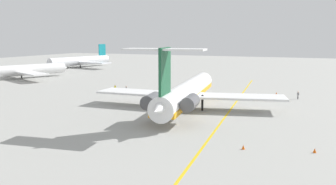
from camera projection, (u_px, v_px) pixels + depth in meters
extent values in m
plane|color=#9E9E99|center=(256.00, 108.00, 68.08)|extent=(356.32, 356.32, 0.00)
cylinder|color=white|center=(187.00, 92.00, 67.63)|extent=(36.47, 8.65, 3.87)
cone|color=white|center=(204.00, 80.00, 84.91)|extent=(4.49, 4.22, 3.71)
cone|color=white|center=(160.00, 108.00, 50.29)|extent=(6.03, 4.01, 3.29)
cube|color=orange|center=(187.00, 96.00, 67.77)|extent=(35.68, 8.62, 0.85)
cube|color=white|center=(139.00, 92.00, 71.11)|extent=(6.50, 16.29, 0.39)
cube|color=white|center=(241.00, 97.00, 65.90)|extent=(9.68, 17.09, 0.39)
cylinder|color=#515156|center=(152.00, 101.00, 56.49)|extent=(5.09, 2.87, 2.24)
cube|color=white|center=(156.00, 101.00, 56.31)|extent=(3.04, 1.61, 0.46)
cylinder|color=#515156|center=(190.00, 103.00, 54.87)|extent=(5.09, 2.87, 2.24)
cube|color=white|center=(186.00, 102.00, 55.04)|extent=(3.04, 1.61, 0.46)
cube|color=#195133|center=(165.00, 71.00, 51.82)|extent=(5.24, 1.08, 6.85)
cube|color=white|center=(144.00, 49.00, 51.75)|extent=(4.34, 6.07, 0.27)
cube|color=white|center=(185.00, 50.00, 50.14)|extent=(4.34, 6.07, 0.27)
cylinder|color=black|center=(198.00, 92.00, 78.47)|extent=(0.43, 0.43, 2.93)
cylinder|color=black|center=(170.00, 101.00, 67.56)|extent=(0.43, 0.43, 2.93)
cylinder|color=black|center=(202.00, 103.00, 65.94)|extent=(0.43, 0.43, 2.93)
cylinder|color=white|center=(21.00, 70.00, 115.73)|extent=(28.53, 14.94, 3.53)
cone|color=white|center=(63.00, 68.00, 125.83)|extent=(3.98, 4.23, 3.36)
cube|color=white|center=(11.00, 70.00, 121.86)|extent=(10.06, 14.42, 0.42)
cube|color=white|center=(32.00, 73.00, 109.72)|extent=(10.06, 14.42, 0.42)
cylinder|color=black|center=(22.00, 75.00, 115.97)|extent=(0.42, 0.42, 2.38)
cylinder|color=silver|center=(80.00, 61.00, 157.69)|extent=(31.96, 10.72, 3.81)
cone|color=silver|center=(49.00, 63.00, 144.87)|extent=(3.84, 4.22, 3.62)
cube|color=silver|center=(95.00, 63.00, 152.46)|extent=(8.61, 15.43, 0.46)
cube|color=silver|center=(67.00, 61.00, 163.03)|extent=(8.61, 15.43, 0.46)
cube|color=teal|center=(102.00, 50.00, 167.85)|extent=(4.14, 1.29, 5.20)
cylinder|color=black|center=(80.00, 65.00, 157.95)|extent=(0.46, 0.46, 2.57)
cylinder|color=black|center=(115.00, 90.00, 87.88)|extent=(0.11, 0.11, 0.86)
cylinder|color=black|center=(116.00, 90.00, 87.83)|extent=(0.11, 0.11, 0.86)
cylinder|color=yellow|center=(115.00, 87.00, 87.73)|extent=(0.29, 0.29, 0.68)
sphere|color=#8C6647|center=(115.00, 85.00, 87.66)|extent=(0.27, 0.27, 0.27)
cylinder|color=yellow|center=(114.00, 87.00, 87.79)|extent=(0.08, 0.08, 0.58)
cylinder|color=yellow|center=(116.00, 87.00, 87.66)|extent=(0.08, 0.08, 0.58)
cylinder|color=black|center=(126.00, 91.00, 87.18)|extent=(0.10, 0.10, 0.79)
cylinder|color=black|center=(126.00, 91.00, 87.29)|extent=(0.10, 0.10, 0.79)
cylinder|color=gray|center=(126.00, 88.00, 87.12)|extent=(0.27, 0.27, 0.63)
sphere|color=tan|center=(126.00, 86.00, 87.06)|extent=(0.25, 0.25, 0.25)
cylinder|color=gray|center=(126.00, 88.00, 86.98)|extent=(0.07, 0.07, 0.53)
cylinder|color=gray|center=(127.00, 88.00, 87.26)|extent=(0.07, 0.07, 0.53)
cylinder|color=black|center=(298.00, 97.00, 78.09)|extent=(0.10, 0.10, 0.82)
cylinder|color=black|center=(298.00, 97.00, 78.14)|extent=(0.10, 0.10, 0.82)
cylinder|color=gray|center=(298.00, 94.00, 78.00)|extent=(0.27, 0.27, 0.65)
sphere|color=tan|center=(298.00, 92.00, 77.93)|extent=(0.26, 0.26, 0.26)
cylinder|color=gray|center=(299.00, 94.00, 77.93)|extent=(0.08, 0.08, 0.55)
cylinder|color=gray|center=(297.00, 94.00, 78.06)|extent=(0.08, 0.08, 0.55)
cone|color=#EA590F|center=(243.00, 147.00, 43.37)|extent=(0.40, 0.40, 0.55)
cone|color=#EA590F|center=(315.00, 150.00, 42.07)|extent=(0.40, 0.40, 0.55)
cone|color=#EA590F|center=(276.00, 93.00, 84.54)|extent=(0.40, 0.40, 0.55)
cube|color=gold|center=(229.00, 112.00, 65.03)|extent=(99.87, 9.19, 0.01)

